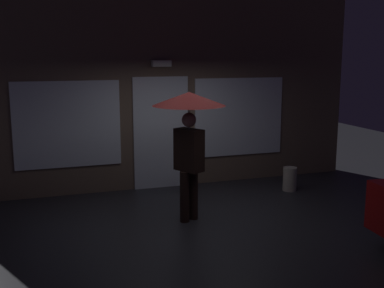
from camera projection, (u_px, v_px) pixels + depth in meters
The scene contains 5 objects.
ground_plane at pixel (198, 222), 7.62m from camera, with size 18.00×18.00×0.00m, color #26262B.
building_facade at pixel (158, 74), 9.39m from camera, with size 8.24×0.48×4.54m.
person_with_umbrella at pixel (189, 118), 7.42m from camera, with size 1.14×1.14×2.06m.
sidewalk_bollard at pixel (188, 181), 9.13m from camera, with size 0.21×0.21×0.50m, color #B2A899.
sidewalk_bollard_2 at pixel (290, 179), 9.36m from camera, with size 0.27×0.27×0.46m, color #B2A899.
Camera 1 is at (-2.43, -6.85, 2.62)m, focal length 44.97 mm.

